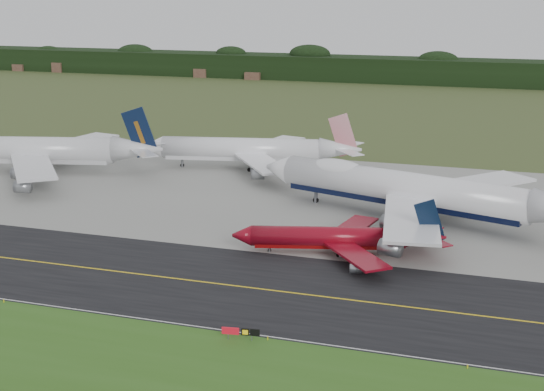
{
  "coord_description": "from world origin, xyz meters",
  "views": [
    {
      "loc": [
        34.05,
        -107.81,
        44.94
      ],
      "look_at": [
        -7.21,
        22.0,
        7.78
      ],
      "focal_mm": 50.0,
      "sensor_mm": 36.0,
      "label": 1
    }
  ],
  "objects_px": {
    "jet_red_737": "(340,238)",
    "taxiway_sign": "(240,332)",
    "jet_navy_gold": "(35,151)",
    "jet_star_tail": "(252,150)",
    "jet_ba_747": "(413,190)"
  },
  "relations": [
    {
      "from": "taxiway_sign",
      "to": "jet_star_tail",
      "type": "bearing_deg",
      "value": 108.18
    },
    {
      "from": "jet_navy_gold",
      "to": "jet_red_737",
      "type": "bearing_deg",
      "value": -22.66
    },
    {
      "from": "jet_red_737",
      "to": "jet_navy_gold",
      "type": "relative_size",
      "value": 0.56
    },
    {
      "from": "jet_star_tail",
      "to": "jet_ba_747",
      "type": "bearing_deg",
      "value": -36.03
    },
    {
      "from": "jet_red_737",
      "to": "jet_navy_gold",
      "type": "bearing_deg",
      "value": 157.34
    },
    {
      "from": "taxiway_sign",
      "to": "jet_red_737",
      "type": "bearing_deg",
      "value": 82.52
    },
    {
      "from": "jet_navy_gold",
      "to": "taxiway_sign",
      "type": "relative_size",
      "value": 12.99
    },
    {
      "from": "jet_red_737",
      "to": "taxiway_sign",
      "type": "relative_size",
      "value": 7.33
    },
    {
      "from": "jet_ba_747",
      "to": "jet_star_tail",
      "type": "distance_m",
      "value": 56.1
    },
    {
      "from": "jet_red_737",
      "to": "jet_star_tail",
      "type": "relative_size",
      "value": 0.66
    },
    {
      "from": "jet_ba_747",
      "to": "jet_star_tail",
      "type": "bearing_deg",
      "value": 143.97
    },
    {
      "from": "jet_ba_747",
      "to": "jet_red_737",
      "type": "relative_size",
      "value": 1.92
    },
    {
      "from": "jet_navy_gold",
      "to": "jet_star_tail",
      "type": "distance_m",
      "value": 54.95
    },
    {
      "from": "jet_navy_gold",
      "to": "taxiway_sign",
      "type": "height_order",
      "value": "jet_navy_gold"
    },
    {
      "from": "jet_ba_747",
      "to": "jet_navy_gold",
      "type": "bearing_deg",
      "value": 172.6
    }
  ]
}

